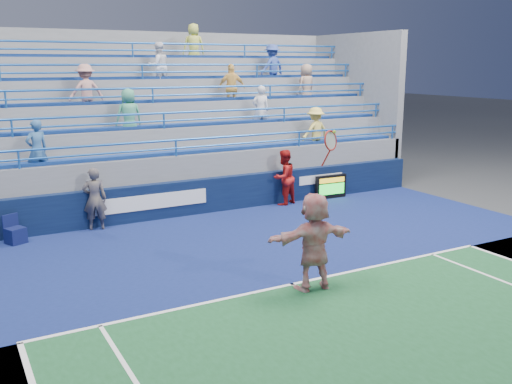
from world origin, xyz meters
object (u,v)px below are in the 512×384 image
tennis_player (314,241)px  ball_girl (284,177)px  line_judge (95,199)px  judge_chair (15,234)px  serve_speed_board (331,187)px

tennis_player → ball_girl: tennis_player is taller
tennis_player → line_judge: size_ratio=1.85×
judge_chair → ball_girl: bearing=1.6°
judge_chair → line_judge: (2.17, 0.27, 0.65)m
judge_chair → ball_girl: ball_girl is taller
serve_speed_board → judge_chair: 10.33m
judge_chair → tennis_player: tennis_player is taller
serve_speed_board → line_judge: line_judge is taller
serve_speed_board → ball_girl: (-1.91, 0.05, 0.51)m
serve_speed_board → judge_chair: (-10.32, -0.19, -0.17)m
serve_speed_board → tennis_player: (-5.22, -6.53, 0.62)m
serve_speed_board → tennis_player: tennis_player is taller
tennis_player → line_judge: bearing=113.9°
serve_speed_board → ball_girl: size_ratio=0.65×
line_judge → ball_girl: ball_girl is taller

